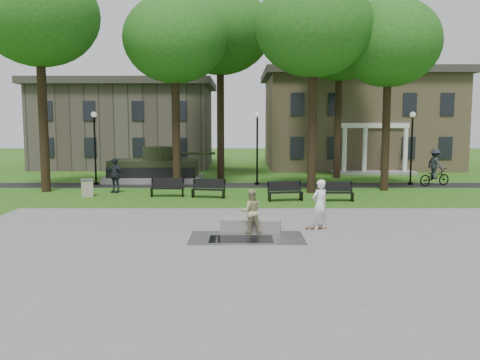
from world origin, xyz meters
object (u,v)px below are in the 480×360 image
(concrete_block, at_px, (251,224))
(trash_bin, at_px, (87,188))
(skateboarder, at_px, (320,204))
(friend_watching, at_px, (251,211))
(cyclist, at_px, (435,171))
(park_bench_0, at_px, (167,187))

(concrete_block, xyz_separation_m, trash_bin, (-8.77, 8.86, 0.24))
(concrete_block, relative_size, trash_bin, 2.29)
(skateboarder, bearing_deg, friend_watching, -15.81)
(cyclist, distance_m, trash_bin, 21.34)
(cyclist, relative_size, trash_bin, 2.48)
(friend_watching, distance_m, trash_bin, 12.85)
(friend_watching, height_order, cyclist, cyclist)
(concrete_block, distance_m, cyclist, 18.14)
(cyclist, xyz_separation_m, park_bench_0, (-16.43, -4.66, -0.45))
(park_bench_0, distance_m, trash_bin, 4.39)
(skateboarder, relative_size, friend_watching, 1.16)
(friend_watching, bearing_deg, trash_bin, -53.99)
(concrete_block, height_order, cyclist, cyclist)
(trash_bin, bearing_deg, concrete_block, -45.27)
(concrete_block, xyz_separation_m, park_bench_0, (-4.38, 8.89, 0.28))
(concrete_block, bearing_deg, skateboarder, 4.06)
(cyclist, height_order, trash_bin, cyclist)
(skateboarder, xyz_separation_m, trash_bin, (-11.37, 8.67, -0.48))
(concrete_block, height_order, trash_bin, trash_bin)
(park_bench_0, relative_size, trash_bin, 1.88)
(skateboarder, bearing_deg, cyclist, -156.57)
(skateboarder, height_order, trash_bin, skateboarder)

